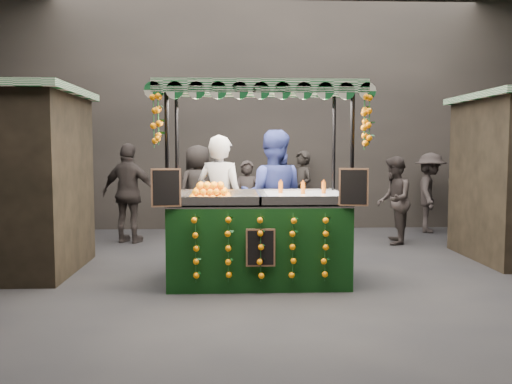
{
  "coord_description": "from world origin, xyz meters",
  "views": [
    {
      "loc": [
        -0.8,
        -6.79,
        1.75
      ],
      "look_at": [
        -0.46,
        0.55,
        1.16
      ],
      "focal_mm": 38.14,
      "sensor_mm": 36.0,
      "label": 1
    }
  ],
  "objects": [
    {
      "name": "ground",
      "position": [
        0.0,
        0.0,
        0.0
      ],
      "size": [
        12.0,
        12.0,
        0.0
      ],
      "primitive_type": "plane",
      "color": "black",
      "rests_on": "ground"
    },
    {
      "name": "market_hall",
      "position": [
        0.0,
        0.0,
        3.38
      ],
      "size": [
        12.1,
        10.1,
        5.05
      ],
      "color": "black",
      "rests_on": "ground"
    },
    {
      "name": "juice_stall",
      "position": [
        -0.44,
        0.24,
        0.8
      ],
      "size": [
        2.64,
        1.55,
        2.56
      ],
      "color": "black",
      "rests_on": "ground"
    },
    {
      "name": "vendor_grey",
      "position": [
        -0.96,
        1.07,
        0.97
      ],
      "size": [
        0.83,
        0.7,
        1.94
      ],
      "rotation": [
        0.0,
        0.0,
        2.75
      ],
      "color": "gray",
      "rests_on": "ground"
    },
    {
      "name": "vendor_blue",
      "position": [
        -0.18,
        1.28,
        1.01
      ],
      "size": [
        1.09,
        0.9,
        2.02
      ],
      "rotation": [
        0.0,
        0.0,
        2.99
      ],
      "color": "navy",
      "rests_on": "ground"
    },
    {
      "name": "shopper_0",
      "position": [
        -0.49,
        3.51,
        0.76
      ],
      "size": [
        0.62,
        0.48,
        1.53
      ],
      "rotation": [
        0.0,
        0.0,
        -0.21
      ],
      "color": "#2D2624",
      "rests_on": "ground"
    },
    {
      "name": "shopper_1",
      "position": [
        3.85,
        2.18,
        0.93
      ],
      "size": [
        1.06,
        0.92,
        1.85
      ],
      "rotation": [
        0.0,
        0.0,
        -0.28
      ],
      "color": "#2A2522",
      "rests_on": "ground"
    },
    {
      "name": "shopper_2",
      "position": [
        -2.68,
        3.32,
        0.92
      ],
      "size": [
        1.17,
        0.76,
        1.85
      ],
      "rotation": [
        0.0,
        0.0,
        2.84
      ],
      "color": "#2A2422",
      "rests_on": "ground"
    },
    {
      "name": "shopper_3",
      "position": [
        3.34,
        4.3,
        0.83
      ],
      "size": [
        0.96,
        1.22,
        1.66
      ],
      "rotation": [
        0.0,
        0.0,
        1.2
      ],
      "color": "black",
      "rests_on": "ground"
    },
    {
      "name": "shopper_4",
      "position": [
        -1.46,
        4.09,
        0.91
      ],
      "size": [
        1.06,
        1.0,
        1.82
      ],
      "rotation": [
        0.0,
        0.0,
        3.79
      ],
      "color": "#292321",
      "rests_on": "ground"
    },
    {
      "name": "shopper_5",
      "position": [
        3.6,
        3.09,
        0.94
      ],
      "size": [
        0.79,
        1.81,
        1.89
      ],
      "rotation": [
        0.0,
        0.0,
        1.71
      ],
      "color": "#2A2622",
      "rests_on": "ground"
    },
    {
      "name": "shopper_6",
      "position": [
        0.7,
        4.6,
        0.85
      ],
      "size": [
        0.62,
        0.73,
        1.7
      ],
      "rotation": [
        0.0,
        0.0,
        -1.17
      ],
      "color": "black",
      "rests_on": "ground"
    },
    {
      "name": "shopper_7",
      "position": [
        2.18,
        2.96,
        0.8
      ],
      "size": [
        0.81,
        0.92,
        1.61
      ],
      "rotation": [
        0.0,
        0.0,
        -1.86
      ],
      "color": "#2C2523",
      "rests_on": "ground"
    }
  ]
}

